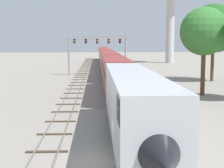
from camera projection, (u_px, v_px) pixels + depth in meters
ground_plane at (104, 163)px, 19.12m from camera, size 400.00×400.00×0.00m
track_main at (107, 71)px, 78.67m from camera, size 2.60×200.00×0.16m
track_near at (79, 81)px, 58.60m from camera, size 2.60×160.00×0.16m
passenger_train at (107, 61)px, 74.51m from camera, size 3.04×124.81×4.80m
signal_gantry at (97, 46)px, 68.29m from camera, size 12.10×0.49×8.21m
trackside_tree_left at (214, 29)px, 57.75m from camera, size 8.33×8.33×13.22m
trackside_tree_mid at (204, 32)px, 42.42m from camera, size 6.10×6.10×11.16m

